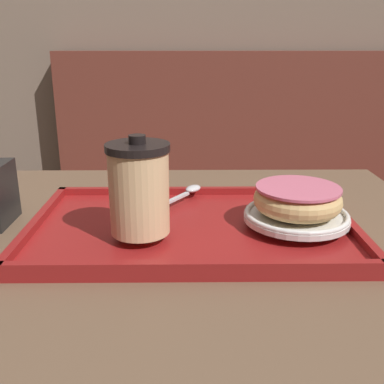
{
  "coord_description": "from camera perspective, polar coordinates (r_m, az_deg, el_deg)",
  "views": [
    {
      "loc": [
        0.01,
        -0.61,
        1.02
      ],
      "look_at": [
        0.01,
        0.02,
        0.81
      ],
      "focal_mm": 42.0,
      "sensor_mm": 36.0,
      "label": 1
    }
  ],
  "objects": [
    {
      "name": "plate_with_chocolate_donut",
      "position": [
        0.68,
        13.09,
        -2.95
      ],
      "size": [
        0.15,
        0.15,
        0.01
      ],
      "color": "white",
      "rests_on": "serving_tray"
    },
    {
      "name": "serving_tray",
      "position": [
        0.68,
        0.0,
        -4.52
      ],
      "size": [
        0.48,
        0.3,
        0.02
      ],
      "color": "maroon",
      "rests_on": "cafe_table"
    },
    {
      "name": "booth_bench",
      "position": [
        1.66,
        8.83,
        -7.15
      ],
      "size": [
        1.46,
        0.44,
        1.0
      ],
      "color": "brown",
      "rests_on": "ground_plane"
    },
    {
      "name": "donut_chocolate_glazed",
      "position": [
        0.67,
        13.25,
        -0.86
      ],
      "size": [
        0.13,
        0.13,
        0.04
      ],
      "color": "#DBB270",
      "rests_on": "plate_with_chocolate_donut"
    },
    {
      "name": "coffee_cup_front",
      "position": [
        0.61,
        -6.74,
        0.49
      ],
      "size": [
        0.09,
        0.09,
        0.14
      ],
      "color": "#E0B784",
      "rests_on": "serving_tray"
    },
    {
      "name": "spoon",
      "position": [
        0.77,
        -0.76,
        -0.05
      ],
      "size": [
        0.1,
        0.13,
        0.01
      ],
      "rotation": [
        0.0,
        0.0,
        0.97
      ],
      "color": "silver",
      "rests_on": "serving_tray"
    },
    {
      "name": "cafe_table",
      "position": [
        0.76,
        -0.96,
        -18.64
      ],
      "size": [
        0.83,
        0.75,
        0.75
      ],
      "color": "brown",
      "rests_on": "ground_plane"
    }
  ]
}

